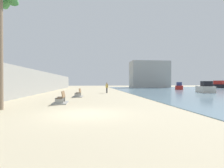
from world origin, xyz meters
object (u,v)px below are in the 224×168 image
Objects in this scene: bench_near at (61,100)px; boat_mid_bay at (205,88)px; bench_far at (78,95)px; boat_far_right at (217,85)px; person_walking at (107,87)px; boat_nearest at (179,87)px.

boat_mid_bay is at bearing 30.88° from bench_near.
bench_far is 0.33× the size of boat_far_right.
bench_far is 0.48× the size of boat_mid_bay.
boat_mid_bay is (19.78, 6.04, 0.49)m from bench_far.
bench_far is 20.69m from boat_mid_bay.
boat_nearest is (17.83, 11.48, -0.28)m from person_walking.
person_walking is at bearing 60.60° from bench_far.
boat_far_right is (18.76, 22.28, 0.10)m from boat_mid_bay.
boat_mid_bay is (-1.96, -12.36, 0.07)m from boat_nearest.
bench_far is 28.48m from boat_nearest.
person_walking is 0.37× the size of boat_mid_bay.
boat_mid_bay is at bearing -3.17° from person_walking.
person_walking is at bearing 176.83° from boat_mid_bay.
boat_far_right is (39.44, 34.64, 0.59)m from bench_near.
boat_far_right is at bearing 41.29° from bench_near.
boat_far_right is (38.54, 28.32, 0.59)m from bench_far.
bench_near is at bearing -132.48° from boat_nearest.
person_walking is at bearing 70.08° from bench_near.
boat_far_right is (34.64, 21.40, -0.12)m from person_walking.
bench_near is at bearing -138.71° from boat_far_right.
bench_near is 33.52m from boat_nearest.
person_walking is 40.72m from boat_far_right.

